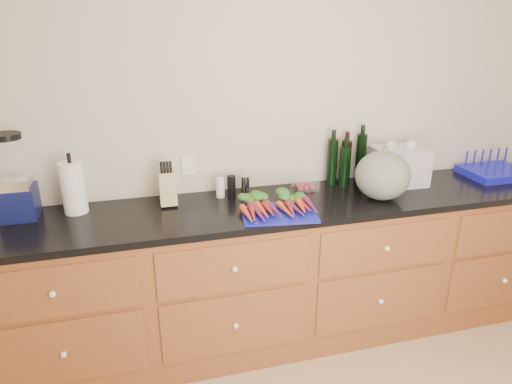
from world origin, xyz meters
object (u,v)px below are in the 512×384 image
object	(u,v)px
paper_towel	(73,188)
tomato_box	(305,184)
dish_rack	(495,170)
blender_appliance	(14,182)
carrots	(276,205)
knife_block	(168,189)
squash	(383,175)
cutting_board	(278,213)

from	to	relation	value
paper_towel	tomato_box	bearing A→B (deg)	0.42
paper_towel	dish_rack	distance (m)	2.74
blender_appliance	dish_rack	distance (m)	3.03
blender_appliance	tomato_box	size ratio (longest dim) A/B	3.18
dish_rack	paper_towel	bearing A→B (deg)	178.33
carrots	dish_rack	world-z (taller)	dish_rack
knife_block	dish_rack	xyz separation A→B (m)	(2.23, -0.06, -0.06)
paper_towel	knife_block	size ratio (longest dim) A/B	1.52
tomato_box	squash	bearing A→B (deg)	-34.23
blender_appliance	dish_rack	xyz separation A→B (m)	(3.03, -0.08, -0.17)
carrots	cutting_board	bearing A→B (deg)	-90.00
dish_rack	cutting_board	bearing A→B (deg)	-171.71
cutting_board	tomato_box	distance (m)	0.44
knife_block	carrots	bearing A→B (deg)	-24.18
carrots	knife_block	size ratio (longest dim) A/B	2.14
cutting_board	knife_block	size ratio (longest dim) A/B	2.14
carrots	paper_towel	size ratio (longest dim) A/B	1.41
knife_block	tomato_box	world-z (taller)	knife_block
carrots	squash	size ratio (longest dim) A/B	1.26
cutting_board	paper_towel	bearing A→B (deg)	163.66
carrots	knife_block	xyz separation A→B (m)	(-0.58, 0.26, 0.06)
squash	blender_appliance	bearing A→B (deg)	173.01
blender_appliance	paper_towel	size ratio (longest dim) A/B	1.62
carrots	blender_appliance	size ratio (longest dim) A/B	0.87
paper_towel	dish_rack	size ratio (longest dim) A/B	0.71
tomato_box	dish_rack	distance (m)	1.37
cutting_board	carrots	bearing A→B (deg)	90.00
carrots	tomato_box	world-z (taller)	same
carrots	dish_rack	distance (m)	1.66
carrots	dish_rack	size ratio (longest dim) A/B	1.00
blender_appliance	knife_block	bearing A→B (deg)	-1.25
tomato_box	dish_rack	size ratio (longest dim) A/B	0.36
dish_rack	squash	bearing A→B (deg)	-169.89
paper_towel	knife_block	bearing A→B (deg)	-2.24
cutting_board	dish_rack	distance (m)	1.66
carrots	squash	xyz separation A→B (m)	(0.67, 0.03, 0.11)
knife_block	cutting_board	bearing A→B (deg)	-27.35
cutting_board	paper_towel	distance (m)	1.15
squash	knife_block	distance (m)	1.27
carrots	tomato_box	bearing A→B (deg)	45.81
cutting_board	tomato_box	bearing A→B (deg)	49.44
squash	dish_rack	xyz separation A→B (m)	(0.98, 0.17, -0.11)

